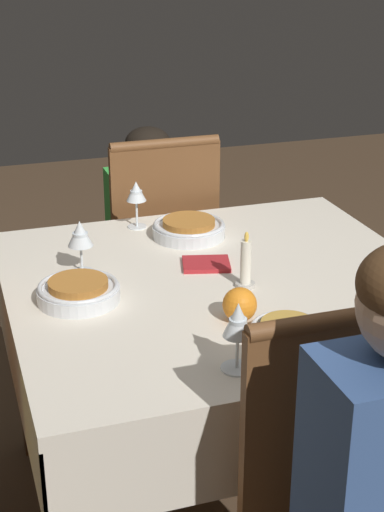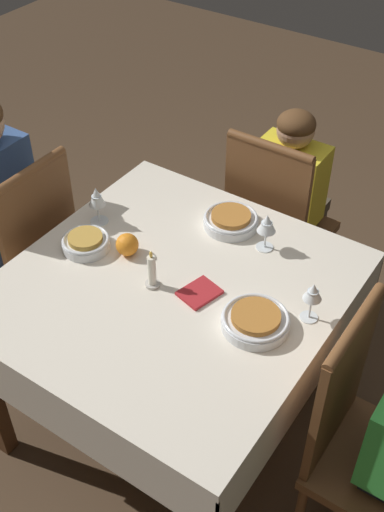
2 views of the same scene
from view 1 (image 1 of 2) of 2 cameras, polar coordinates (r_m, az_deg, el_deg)
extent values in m
plane|color=#4C3826|center=(2.52, 2.03, -17.98)|extent=(8.00, 8.00, 0.00)
cube|color=silver|center=(2.11, 2.32, -2.25)|extent=(1.14, 1.10, 0.04)
cube|color=silver|center=(2.63, -1.84, 0.24)|extent=(1.14, 0.01, 0.20)
cube|color=silver|center=(1.74, 8.67, -13.13)|extent=(1.14, 0.01, 0.20)
cube|color=silver|center=(2.06, -12.86, -7.26)|extent=(0.01, 1.10, 0.20)
cube|color=#4C2D19|center=(2.86, 8.32, -4.03)|extent=(0.06, 0.06, 0.74)
cube|color=#4C2D19|center=(2.61, -12.03, -7.06)|extent=(0.06, 0.06, 0.74)
cube|color=brown|center=(1.61, 10.09, -13.13)|extent=(0.38, 0.03, 0.54)
cylinder|color=brown|center=(1.47, 10.81, -4.53)|extent=(0.37, 0.04, 0.04)
cube|color=brown|center=(2.99, -2.87, -1.44)|extent=(0.41, 0.41, 0.04)
cube|color=brown|center=(2.71, -1.91, 2.59)|extent=(0.38, 0.03, 0.54)
cylinder|color=brown|center=(2.62, -1.99, 8.15)|extent=(0.37, 0.04, 0.04)
cylinder|color=brown|center=(3.28, -0.58, -3.31)|extent=(0.03, 0.03, 0.40)
cylinder|color=brown|center=(3.21, -6.78, -4.17)|extent=(0.03, 0.03, 0.40)
cylinder|color=brown|center=(2.98, 1.52, -6.23)|extent=(0.03, 0.03, 0.40)
cylinder|color=brown|center=(2.89, -5.31, -7.29)|extent=(0.03, 0.03, 0.40)
cube|color=#282833|center=(3.25, -3.74, -3.27)|extent=(0.23, 0.14, 0.44)
cube|color=#282833|center=(3.07, -3.46, 0.26)|extent=(0.24, 0.31, 0.06)
cube|color=green|center=(2.92, -3.12, 3.16)|extent=(0.30, 0.18, 0.33)
sphere|color=beige|center=(2.85, -3.23, 7.70)|extent=(0.16, 0.16, 0.16)
ellipsoid|color=black|center=(2.85, -3.24, 8.25)|extent=(0.16, 0.16, 0.11)
cylinder|color=silver|center=(1.79, 6.99, -5.90)|extent=(0.18, 0.18, 0.04)
torus|color=silver|center=(1.78, 7.02, -5.28)|extent=(0.17, 0.17, 0.01)
cylinder|color=gold|center=(1.78, 7.03, -5.11)|extent=(0.13, 0.13, 0.02)
cylinder|color=white|center=(1.70, 3.28, -8.14)|extent=(0.07, 0.07, 0.00)
cylinder|color=white|center=(1.68, 3.31, -6.95)|extent=(0.01, 0.01, 0.08)
cone|color=white|center=(1.64, 3.37, -4.63)|extent=(0.06, 0.06, 0.08)
cylinder|color=white|center=(1.65, 3.36, -5.10)|extent=(0.04, 0.04, 0.03)
cylinder|color=silver|center=(2.00, -8.23, -2.79)|extent=(0.21, 0.21, 0.04)
torus|color=silver|center=(1.99, -8.27, -2.22)|extent=(0.21, 0.21, 0.01)
cylinder|color=#B2702D|center=(1.99, -8.28, -2.06)|extent=(0.15, 0.15, 0.02)
cylinder|color=white|center=(2.17, -7.98, -1.14)|extent=(0.06, 0.06, 0.00)
cylinder|color=white|center=(2.15, -8.04, -0.17)|extent=(0.01, 0.01, 0.08)
cone|color=white|center=(2.12, -8.15, 1.64)|extent=(0.07, 0.07, 0.07)
cylinder|color=white|center=(2.13, -8.12, 1.29)|extent=(0.04, 0.04, 0.03)
cylinder|color=silver|center=(2.39, -0.23, 1.83)|extent=(0.22, 0.22, 0.04)
torus|color=silver|center=(2.38, -0.23, 2.32)|extent=(0.22, 0.22, 0.01)
cylinder|color=#B2702D|center=(2.38, -0.23, 2.46)|extent=(0.16, 0.16, 0.02)
cylinder|color=white|center=(2.48, -4.01, 2.15)|extent=(0.06, 0.06, 0.00)
cylinder|color=white|center=(2.46, -4.04, 3.11)|extent=(0.01, 0.01, 0.08)
cone|color=white|center=(2.44, -4.09, 4.74)|extent=(0.06, 0.06, 0.06)
cylinder|color=white|center=(2.44, -4.08, 4.46)|extent=(0.04, 0.04, 0.03)
cylinder|color=beige|center=(2.07, 3.89, -2.08)|extent=(0.05, 0.05, 0.01)
cylinder|color=white|center=(2.04, 3.94, -0.46)|extent=(0.03, 0.03, 0.12)
ellipsoid|color=#F9C64C|center=(2.02, 3.99, 1.40)|extent=(0.01, 0.01, 0.03)
sphere|color=orange|center=(1.88, 3.49, -3.55)|extent=(0.08, 0.08, 0.08)
cube|color=#AD2328|center=(2.19, 1.04, -0.59)|extent=(0.15, 0.13, 0.01)
camera|label=2|loc=(3.43, 20.56, 32.62)|focal=45.00mm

